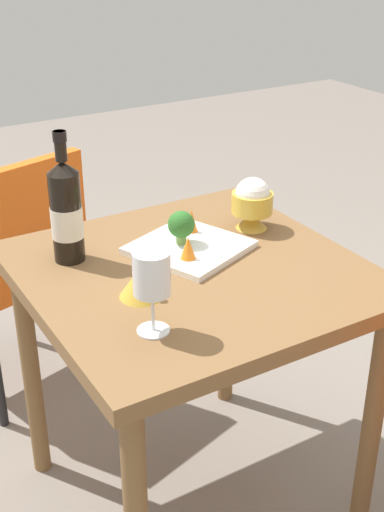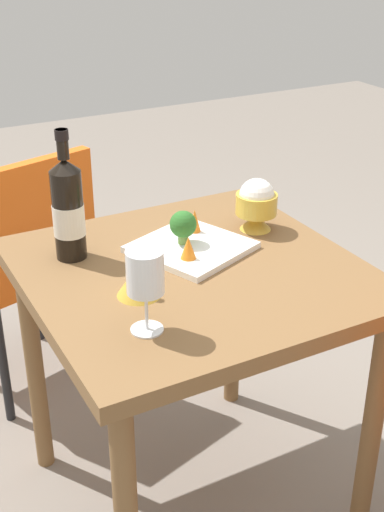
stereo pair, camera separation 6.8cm
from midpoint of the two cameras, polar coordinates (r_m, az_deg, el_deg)
The scene contains 11 objects.
ground_plane at distance 2.09m, azimuth 0.99°, elevation -19.13°, with size 8.00×8.00×0.00m, color gray.
dining_table at distance 1.70m, azimuth 1.15°, elevation -4.02°, with size 0.78×0.78×0.74m.
chair_near_window at distance 2.24m, azimuth -12.59°, elevation 0.30°, with size 0.50×0.50×0.85m.
wine_bottle at distance 1.67m, azimuth -9.06°, elevation 3.83°, with size 0.08×0.08×0.32m.
wine_glass at distance 1.34m, azimuth -2.44°, elevation -1.53°, with size 0.08×0.08×0.18m.
rice_bowl at distance 1.83m, azimuth 6.41°, elevation 4.33°, with size 0.11×0.11×0.14m.
rice_bowl_lid at distance 1.52m, azimuth -3.15°, elevation -2.00°, with size 0.10×0.10×0.09m.
serving_plate at distance 1.73m, azimuth 1.06°, elevation 0.73°, with size 0.32×0.32×0.02m.
broccoli_floret at distance 1.71m, azimuth 0.40°, elevation 2.57°, with size 0.07×0.07×0.09m.
carrot_garnish_left at distance 1.64m, azimuth 0.96°, elevation 0.70°, with size 0.04×0.04×0.06m.
carrot_garnish_right at distance 1.78m, azimuth 1.32°, elevation 2.92°, with size 0.03×0.03×0.06m.
Camera 2 is at (-1.29, 0.69, 1.50)m, focal length 48.41 mm.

